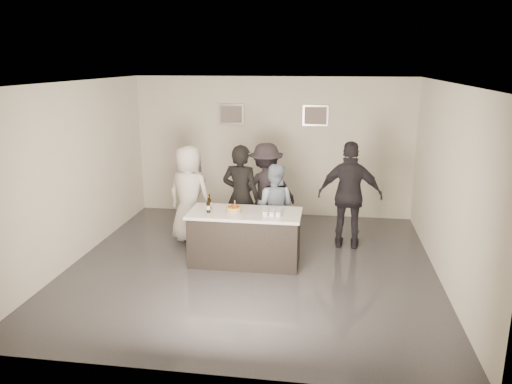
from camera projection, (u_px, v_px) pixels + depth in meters
floor at (252, 266)px, 8.32m from camera, size 6.00×6.00×0.00m
ceiling at (251, 83)px, 7.55m from camera, size 6.00×6.00×0.00m
wall_back at (273, 147)px, 10.81m from camera, size 6.00×0.04×3.00m
wall_front at (206, 246)px, 5.07m from camera, size 6.00×0.04×3.00m
wall_left at (75, 173)px, 8.36m from camera, size 0.04×6.00×3.00m
wall_right at (448, 185)px, 7.51m from camera, size 0.04×6.00×3.00m
picture_left at (231, 114)px, 10.72m from camera, size 0.54×0.04×0.44m
picture_right at (316, 116)px, 10.47m from camera, size 0.54×0.04×0.44m
bar_counter at (245, 238)px, 8.36m from camera, size 1.86×0.86×0.90m
cake at (234, 210)px, 8.21m from camera, size 0.24×0.24×0.08m
beer_bottle_a at (209, 201)px, 8.38m from camera, size 0.07×0.07×0.26m
beer_bottle_b at (208, 205)px, 8.18m from camera, size 0.07×0.07×0.26m
tumbler_cluster at (273, 212)px, 8.10m from camera, size 0.30×0.30×0.08m
candles at (226, 217)px, 7.96m from camera, size 0.24×0.08×0.01m
person_main_black at (241, 197)px, 8.94m from camera, size 0.77×0.58×1.90m
person_main_blue at (274, 206)px, 9.03m from camera, size 0.83×0.69×1.55m
person_guest_left at (189, 194)px, 9.28m from camera, size 1.03×0.83×1.83m
person_guest_right at (350, 195)px, 8.95m from camera, size 1.18×0.56×1.96m
person_guest_back at (266, 190)px, 9.63m from camera, size 1.33×1.04×1.81m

